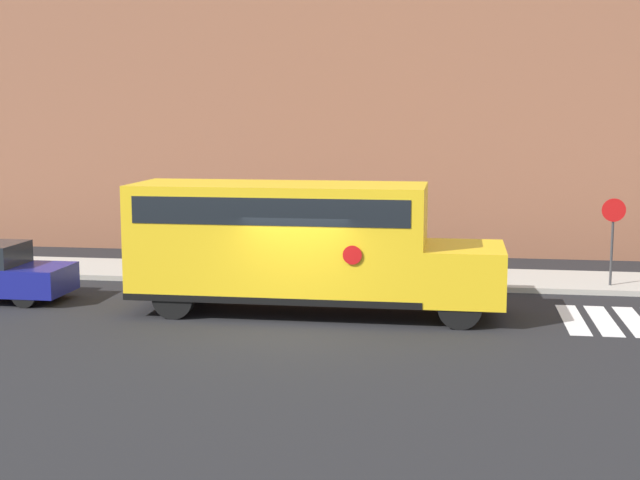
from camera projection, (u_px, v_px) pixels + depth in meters
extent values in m
plane|color=black|center=(292.00, 329.00, 20.29)|extent=(60.00, 60.00, 0.00)
cube|color=#B2ADA3|center=(332.00, 275.00, 26.64)|extent=(44.00, 3.00, 0.15)
cube|color=#935B42|center=(357.00, 116.00, 32.33)|extent=(32.00, 4.00, 9.55)
cube|color=white|center=(573.00, 319.00, 21.27)|extent=(0.50, 3.20, 0.01)
cube|color=white|center=(603.00, 320.00, 21.16)|extent=(0.50, 3.20, 0.01)
cube|color=white|center=(634.00, 321.00, 21.06)|extent=(0.50, 3.20, 0.01)
cube|color=yellow|center=(279.00, 239.00, 21.83)|extent=(7.14, 2.50, 2.74)
cube|color=yellow|center=(464.00, 273.00, 21.24)|extent=(1.88, 2.50, 1.31)
cube|color=black|center=(279.00, 291.00, 22.01)|extent=(7.14, 2.54, 0.16)
cube|color=black|center=(279.00, 206.00, 21.71)|extent=(6.56, 2.53, 0.64)
cylinder|color=red|center=(352.00, 255.00, 20.28)|extent=(0.44, 0.02, 0.44)
cylinder|color=black|center=(460.00, 289.00, 22.40)|extent=(1.00, 0.30, 1.00)
cylinder|color=black|center=(460.00, 307.00, 20.29)|extent=(1.00, 0.30, 1.00)
cylinder|color=black|center=(199.00, 281.00, 23.43)|extent=(1.00, 0.30, 1.00)
cylinder|color=black|center=(174.00, 298.00, 21.32)|extent=(1.00, 0.30, 1.00)
cylinder|color=black|center=(51.00, 284.00, 24.00)|extent=(0.64, 0.22, 0.64)
cylinder|color=black|center=(25.00, 295.00, 22.54)|extent=(0.64, 0.22, 0.64)
cylinder|color=#38383A|center=(612.00, 250.00, 24.59)|extent=(0.07, 0.07, 2.28)
cylinder|color=red|center=(614.00, 210.00, 24.38)|extent=(0.64, 0.03, 0.64)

